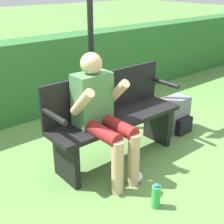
# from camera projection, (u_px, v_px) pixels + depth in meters

# --- Properties ---
(ground_plane) EXTENTS (40.00, 40.00, 0.00)m
(ground_plane) POSITION_uv_depth(u_px,v_px,m) (117.00, 158.00, 3.42)
(ground_plane) COLOR #5B8942
(hedge_back) EXTENTS (12.00, 0.43, 1.07)m
(hedge_back) POSITION_uv_depth(u_px,v_px,m) (39.00, 77.00, 4.41)
(hedge_back) COLOR #2D662D
(hedge_back) RESTS_ON ground
(park_bench) EXTENTS (1.51, 0.43, 0.93)m
(park_bench) POSITION_uv_depth(u_px,v_px,m) (113.00, 116.00, 3.28)
(park_bench) COLOR black
(park_bench) RESTS_ON ground
(person_seated) EXTENTS (0.50, 0.66, 1.20)m
(person_seated) POSITION_uv_depth(u_px,v_px,m) (101.00, 111.00, 2.93)
(person_seated) COLOR #4C7F4C
(person_seated) RESTS_ON ground
(backpack) EXTENTS (0.33, 0.30, 0.44)m
(backpack) POSITION_uv_depth(u_px,v_px,m) (176.00, 115.00, 3.98)
(backpack) COLOR slate
(backpack) RESTS_ON ground
(water_bottle) EXTENTS (0.08, 0.08, 0.23)m
(water_bottle) POSITION_uv_depth(u_px,v_px,m) (156.00, 196.00, 2.65)
(water_bottle) COLOR green
(water_bottle) RESTS_ON ground
(signpost) EXTENTS (0.45, 0.09, 2.57)m
(signpost) POSITION_uv_depth(u_px,v_px,m) (90.00, 10.00, 3.58)
(signpost) COLOR black
(signpost) RESTS_ON ground
(litter_crumple) EXTENTS (0.11, 0.11, 0.11)m
(litter_crumple) POSITION_uv_depth(u_px,v_px,m) (137.00, 177.00, 3.01)
(litter_crumple) COLOR silver
(litter_crumple) RESTS_ON ground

